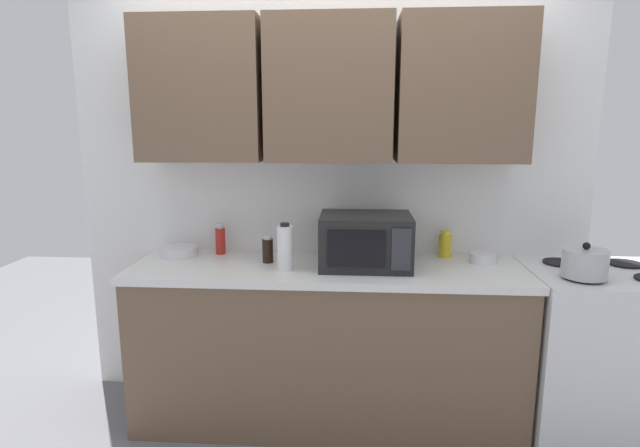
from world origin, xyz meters
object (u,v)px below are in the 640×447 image
stove_range (596,352)px  microwave (365,241)px  bowl_mixing_large (179,251)px  bowl_ceramic_small (483,258)px  bottle_yellow_mustard (445,245)px  bottle_soy_dark (268,250)px  bottle_red_sauce (220,240)px  bottle_white_jar (285,248)px  kettle (585,263)px

stove_range → microwave: bearing=179.2°
stove_range → microwave: size_ratio=1.90×
microwave → bowl_mixing_large: size_ratio=2.26×
bowl_ceramic_small → stove_range: bearing=-12.4°
bottle_yellow_mustard → bowl_mixing_large: bottle_yellow_mustard is taller
bottle_soy_dark → bowl_mixing_large: size_ratio=0.69×
bowl_ceramic_small → bowl_mixing_large: (-1.72, 0.03, -0.00)m
bowl_ceramic_small → bottle_red_sauce: bearing=176.3°
microwave → bottle_soy_dark: (-0.53, 0.04, -0.07)m
bottle_red_sauce → bottle_white_jar: bearing=-36.2°
microwave → kettle: bearing=-8.4°
bottle_red_sauce → bottle_yellow_mustard: bottle_red_sauce is taller
bottle_soy_dark → bowl_ceramic_small: 1.19m
bottle_red_sauce → bowl_mixing_large: bearing=-163.8°
bottle_soy_dark → bottle_yellow_mustard: (0.99, 0.18, 0.00)m
kettle → microwave: bearing=171.6°
stove_range → bottle_white_jar: 1.75m
bottle_yellow_mustard → bowl_mixing_large: (-1.53, -0.08, -0.04)m
bottle_red_sauce → bottle_yellow_mustard: size_ratio=1.17×
bottle_yellow_mustard → bottle_red_sauce: bearing=-179.3°
microwave → bottle_soy_dark: microwave is taller
bottle_soy_dark → bowl_ceramic_small: (1.18, 0.07, -0.04)m
bottle_soy_dark → bottle_red_sauce: 0.35m
microwave → bottle_red_sauce: size_ratio=2.64×
bottle_red_sauce → bowl_ceramic_small: bottle_red_sauce is taller
bottle_red_sauce → microwave: bearing=-13.9°
bottle_yellow_mustard → microwave: bearing=-154.0°
kettle → bowl_ceramic_small: size_ratio=1.44×
microwave → bottle_yellow_mustard: bearing=26.0°
bowl_ceramic_small → bowl_mixing_large: bearing=179.0°
bottle_yellow_mustard → bowl_mixing_large: bearing=-176.9°
bottle_white_jar → bottle_yellow_mustard: 0.94m
bottle_soy_dark → bottle_red_sauce: bottle_red_sauce is taller
bottle_yellow_mustard → bottle_soy_dark: bearing=-169.5°
bottle_white_jar → bottle_yellow_mustard: bearing=20.5°
kettle → bowl_ceramic_small: bearing=147.3°
bottle_yellow_mustard → bowl_ceramic_small: bearing=-30.9°
bottle_soy_dark → bowl_ceramic_small: bottle_soy_dark is taller
kettle → bowl_mixing_large: size_ratio=0.99×
stove_range → bowl_ceramic_small: bearing=167.6°
bottle_white_jar → bowl_ceramic_small: bearing=11.4°
microwave → bowl_ceramic_small: size_ratio=3.27×
microwave → stove_range: bearing=-0.8°
microwave → bottle_yellow_mustard: (0.46, 0.22, -0.07)m
bottle_white_jar → microwave: bearing=13.9°
microwave → bowl_ceramic_small: bearing=9.8°
bottle_white_jar → bowl_ceramic_small: 1.09m
bottle_red_sauce → stove_range: bearing=-6.2°
bottle_white_jar → bowl_mixing_large: (-0.65, 0.25, -0.09)m
kettle → bottle_red_sauce: bearing=169.1°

